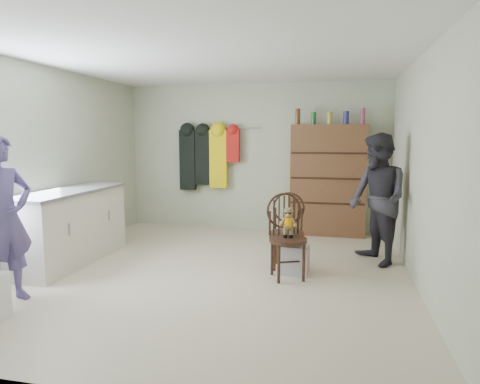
% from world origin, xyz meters
% --- Properties ---
extents(ground_plane, '(5.00, 5.00, 0.00)m').
position_xyz_m(ground_plane, '(0.00, 0.00, 0.00)').
color(ground_plane, beige).
rests_on(ground_plane, ground).
extents(room_walls, '(5.00, 5.00, 5.00)m').
position_xyz_m(room_walls, '(0.00, 0.53, 1.58)').
color(room_walls, beige).
rests_on(room_walls, ground).
extents(counter, '(0.64, 1.86, 0.94)m').
position_xyz_m(counter, '(-1.95, 0.00, 0.47)').
color(counter, silver).
rests_on(counter, ground).
extents(chair_front, '(0.56, 0.56, 0.97)m').
position_xyz_m(chair_front, '(0.84, 0.01, 0.54)').
color(chair_front, '#3E2315').
rests_on(chair_front, ground).
extents(chair_far, '(0.42, 0.42, 0.93)m').
position_xyz_m(chair_far, '(0.81, 0.41, 0.50)').
color(chair_far, '#3E2315').
rests_on(chair_far, ground).
extents(striped_bag, '(0.34, 0.28, 0.34)m').
position_xyz_m(striped_bag, '(0.92, 0.15, 0.17)').
color(striped_bag, '#E57B72').
rests_on(striped_bag, ground).
extents(person_left, '(0.57, 0.70, 1.65)m').
position_xyz_m(person_left, '(-1.75, -1.33, 0.83)').
color(person_left, '#564A88').
rests_on(person_left, ground).
extents(person_right, '(0.91, 1.00, 1.66)m').
position_xyz_m(person_right, '(1.89, 0.79, 0.83)').
color(person_right, '#2D2B33').
rests_on(person_right, ground).
extents(dresser, '(1.20, 0.39, 2.05)m').
position_xyz_m(dresser, '(1.25, 2.30, 0.91)').
color(dresser, brown).
rests_on(dresser, ground).
extents(coat_rack, '(1.42, 0.12, 1.09)m').
position_xyz_m(coat_rack, '(-0.83, 2.38, 1.25)').
color(coat_rack, '#99999E').
rests_on(coat_rack, ground).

